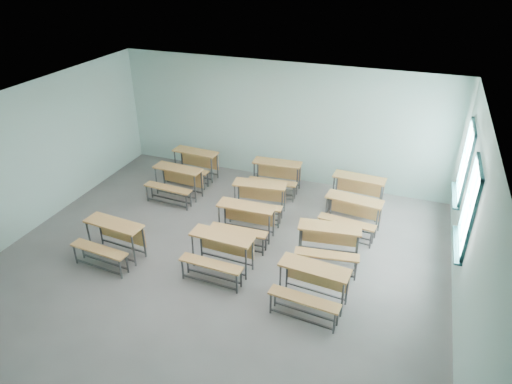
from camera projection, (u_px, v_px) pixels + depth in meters
room at (224, 190)px, 8.75m from camera, size 9.04×8.04×3.24m
desk_unit_r0c0 at (112, 236)px, 9.27m from camera, size 1.32×0.94×0.78m
desk_unit_r0c1 at (220, 249)px, 8.87m from camera, size 1.28×0.88×0.78m
desk_unit_r0c2 at (312, 282)px, 8.01m from camera, size 1.32×0.94×0.78m
desk_unit_r1c1 at (245, 218)px, 9.88m from camera, size 1.28×0.88×0.78m
desk_unit_r1c2 at (329, 240)px, 9.14m from camera, size 1.36×1.01×0.78m
desk_unit_r2c0 at (176, 179)px, 11.53m from camera, size 1.30×0.92×0.78m
desk_unit_r2c1 at (259, 195)px, 10.78m from camera, size 1.34×0.98×0.78m
desk_unit_r2c2 at (352, 211)px, 10.15m from camera, size 1.34×0.97×0.78m
desk_unit_r3c0 at (194, 161)px, 12.46m from camera, size 1.31×0.92×0.78m
desk_unit_r3c1 at (276, 173)px, 11.83m from camera, size 1.31×0.92×0.78m
desk_unit_r3c2 at (357, 188)px, 11.08m from camera, size 1.30×0.92×0.78m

